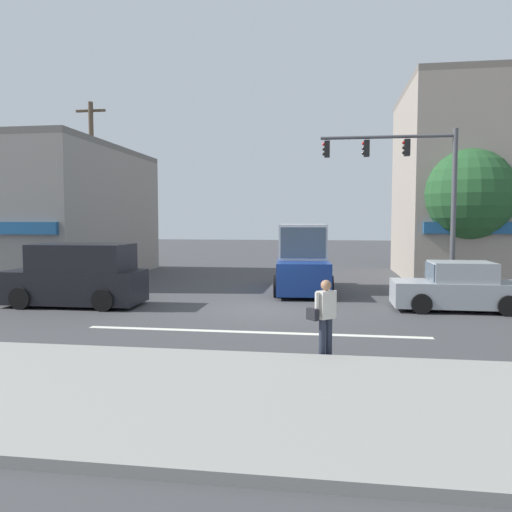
{
  "coord_description": "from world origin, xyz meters",
  "views": [
    {
      "loc": [
        1.93,
        -16.13,
        2.89
      ],
      "look_at": [
        -0.75,
        2.0,
        1.6
      ],
      "focal_mm": 35.0,
      "sensor_mm": 36.0,
      "label": 1
    }
  ],
  "objects_px": {
    "box_truck_crossing_rightbound": "(302,260)",
    "traffic_light_mast": "(417,182)",
    "sedan_waiting_far": "(458,289)",
    "utility_pole_near_left": "(92,190)",
    "street_tree": "(467,195)",
    "pedestrian_foreground_with_bag": "(325,314)",
    "van_approaching_near": "(77,276)"
  },
  "relations": [
    {
      "from": "utility_pole_near_left",
      "to": "sedan_waiting_far",
      "type": "relative_size",
      "value": 2.03
    },
    {
      "from": "street_tree",
      "to": "sedan_waiting_far",
      "type": "bearing_deg",
      "value": -106.18
    },
    {
      "from": "utility_pole_near_left",
      "to": "traffic_light_mast",
      "type": "bearing_deg",
      "value": -11.85
    },
    {
      "from": "street_tree",
      "to": "pedestrian_foreground_with_bag",
      "type": "xyz_separation_m",
      "value": [
        -6.01,
        -12.6,
        -3.07
      ]
    },
    {
      "from": "traffic_light_mast",
      "to": "van_approaching_near",
      "type": "height_order",
      "value": "traffic_light_mast"
    },
    {
      "from": "box_truck_crossing_rightbound",
      "to": "sedan_waiting_far",
      "type": "height_order",
      "value": "box_truck_crossing_rightbound"
    },
    {
      "from": "box_truck_crossing_rightbound",
      "to": "traffic_light_mast",
      "type": "bearing_deg",
      "value": -22.71
    },
    {
      "from": "utility_pole_near_left",
      "to": "sedan_waiting_far",
      "type": "bearing_deg",
      "value": -18.83
    },
    {
      "from": "street_tree",
      "to": "utility_pole_near_left",
      "type": "height_order",
      "value": "utility_pole_near_left"
    },
    {
      "from": "street_tree",
      "to": "sedan_waiting_far",
      "type": "height_order",
      "value": "street_tree"
    },
    {
      "from": "street_tree",
      "to": "pedestrian_foreground_with_bag",
      "type": "relative_size",
      "value": 3.62
    },
    {
      "from": "van_approaching_near",
      "to": "pedestrian_foreground_with_bag",
      "type": "distance_m",
      "value": 10.02
    },
    {
      "from": "box_truck_crossing_rightbound",
      "to": "sedan_waiting_far",
      "type": "bearing_deg",
      "value": -37.02
    },
    {
      "from": "utility_pole_near_left",
      "to": "traffic_light_mast",
      "type": "relative_size",
      "value": 1.34
    },
    {
      "from": "utility_pole_near_left",
      "to": "pedestrian_foreground_with_bag",
      "type": "distance_m",
      "value": 16.17
    },
    {
      "from": "box_truck_crossing_rightbound",
      "to": "sedan_waiting_far",
      "type": "xyz_separation_m",
      "value": [
        5.25,
        -3.96,
        -0.54
      ]
    },
    {
      "from": "traffic_light_mast",
      "to": "box_truck_crossing_rightbound",
      "type": "distance_m",
      "value": 5.52
    },
    {
      "from": "street_tree",
      "to": "van_approaching_near",
      "type": "relative_size",
      "value": 1.31
    },
    {
      "from": "van_approaching_near",
      "to": "traffic_light_mast",
      "type": "bearing_deg",
      "value": 15.17
    },
    {
      "from": "traffic_light_mast",
      "to": "box_truck_crossing_rightbound",
      "type": "height_order",
      "value": "traffic_light_mast"
    },
    {
      "from": "van_approaching_near",
      "to": "sedan_waiting_far",
      "type": "xyz_separation_m",
      "value": [
        12.62,
        0.97,
        -0.29
      ]
    },
    {
      "from": "box_truck_crossing_rightbound",
      "to": "pedestrian_foreground_with_bag",
      "type": "height_order",
      "value": "box_truck_crossing_rightbound"
    },
    {
      "from": "sedan_waiting_far",
      "to": "box_truck_crossing_rightbound",
      "type": "bearing_deg",
      "value": 142.98
    },
    {
      "from": "pedestrian_foreground_with_bag",
      "to": "sedan_waiting_far",
      "type": "bearing_deg",
      "value": 56.69
    },
    {
      "from": "utility_pole_near_left",
      "to": "sedan_waiting_far",
      "type": "height_order",
      "value": "utility_pole_near_left"
    },
    {
      "from": "van_approaching_near",
      "to": "pedestrian_foreground_with_bag",
      "type": "xyz_separation_m",
      "value": [
        8.4,
        -5.45,
        -0.05
      ]
    },
    {
      "from": "utility_pole_near_left",
      "to": "box_truck_crossing_rightbound",
      "type": "distance_m",
      "value": 10.32
    },
    {
      "from": "traffic_light_mast",
      "to": "box_truck_crossing_rightbound",
      "type": "relative_size",
      "value": 1.08
    },
    {
      "from": "street_tree",
      "to": "van_approaching_near",
      "type": "xyz_separation_m",
      "value": [
        -14.42,
        -7.15,
        -3.02
      ]
    },
    {
      "from": "utility_pole_near_left",
      "to": "box_truck_crossing_rightbound",
      "type": "xyz_separation_m",
      "value": [
        9.78,
        -1.17,
        -3.06
      ]
    },
    {
      "from": "traffic_light_mast",
      "to": "van_approaching_near",
      "type": "bearing_deg",
      "value": -164.83
    },
    {
      "from": "street_tree",
      "to": "box_truck_crossing_rightbound",
      "type": "bearing_deg",
      "value": -162.47
    }
  ]
}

